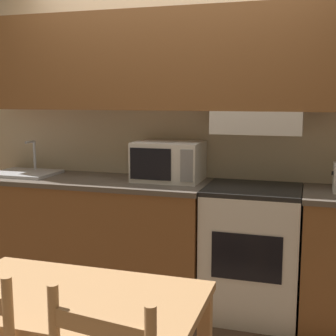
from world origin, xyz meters
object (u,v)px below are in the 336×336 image
at_px(stove_range, 252,251).
at_px(sink_basin, 25,173).
at_px(microwave, 169,161).
at_px(dining_table, 72,326).

bearing_deg(stove_range, sink_basin, -179.70).
bearing_deg(microwave, dining_table, -85.83).
relative_size(microwave, dining_table, 0.47).
distance_m(microwave, dining_table, 1.81).
bearing_deg(dining_table, sink_basin, 128.39).
distance_m(microwave, sink_basin, 1.20).
relative_size(sink_basin, dining_table, 0.47).
height_order(microwave, dining_table, microwave).
height_order(microwave, sink_basin, microwave).
xyz_separation_m(stove_range, microwave, (-0.65, 0.09, 0.61)).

